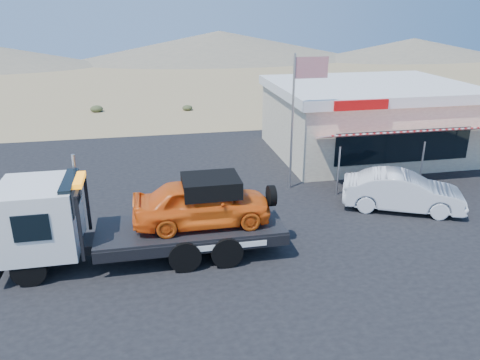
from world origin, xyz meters
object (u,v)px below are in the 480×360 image
at_px(tow_truck, 139,214).
at_px(white_sedan, 403,191).
at_px(flagpole, 298,107).
at_px(jerky_store, 367,118).

xyz_separation_m(tow_truck, white_sedan, (10.44, 1.85, -0.79)).
relative_size(tow_truck, flagpole, 1.47).
bearing_deg(tow_truck, flagpole, 36.21).
bearing_deg(jerky_store, tow_truck, -142.62).
xyz_separation_m(tow_truck, flagpole, (6.91, 5.06, 2.18)).
distance_m(tow_truck, flagpole, 8.84).
bearing_deg(white_sedan, jerky_store, 9.36).
relative_size(tow_truck, white_sedan, 1.86).
distance_m(tow_truck, white_sedan, 10.64).
xyz_separation_m(white_sedan, jerky_store, (2.03, 7.69, 1.19)).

